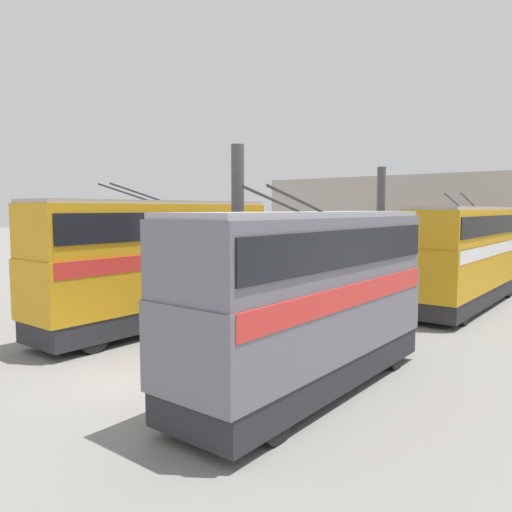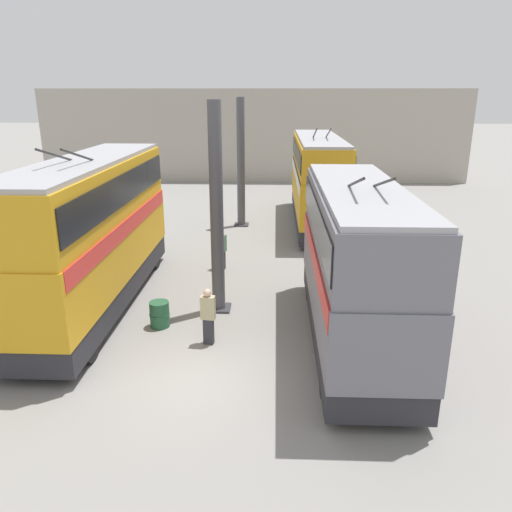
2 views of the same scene
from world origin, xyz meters
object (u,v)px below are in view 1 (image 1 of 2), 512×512
object	(u,v)px
person_aisle_midway	(296,301)
oil_drum	(174,334)
bus_left_near	(309,290)
person_aisle_foreground	(185,334)
bus_right_mid	(160,256)
bus_left_far	(467,250)

from	to	relation	value
person_aisle_midway	oil_drum	bearing A→B (deg)	6.38
bus_left_near	oil_drum	distance (m)	6.55
bus_left_near	person_aisle_foreground	bearing A→B (deg)	94.55
bus_left_near	bus_right_mid	xyz separation A→B (m)	(2.38, 8.64, 0.23)
bus_right_mid	person_aisle_midway	bearing A→B (deg)	-44.45
bus_left_far	person_aisle_midway	distance (m)	9.53
bus_left_near	person_aisle_midway	world-z (taller)	bus_left_near
bus_right_mid	oil_drum	size ratio (longest dim) A/B	12.87
person_aisle_midway	oil_drum	world-z (taller)	person_aisle_midway
bus_left_far	oil_drum	distance (m)	15.22
bus_left_far	person_aisle_foreground	world-z (taller)	bus_left_far
bus_right_mid	bus_left_far	bearing A→B (deg)	-35.45
bus_left_far	person_aisle_foreground	bearing A→B (deg)	163.69
bus_left_far	bus_left_near	bearing A→B (deg)	180.00
oil_drum	person_aisle_midway	bearing A→B (deg)	-14.05
person_aisle_midway	bus_left_near	bearing A→B (deg)	56.46
bus_left_far	oil_drum	xyz separation A→B (m)	(-13.74, 6.09, -2.40)
bus_left_far	person_aisle_midway	size ratio (longest dim) A/B	6.52
bus_left_near	oil_drum	xyz separation A→B (m)	(0.76, 6.09, -2.30)
bus_left_near	bus_left_far	world-z (taller)	bus_left_far
bus_right_mid	person_aisle_midway	world-z (taller)	bus_right_mid
bus_left_near	bus_right_mid	distance (m)	8.96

